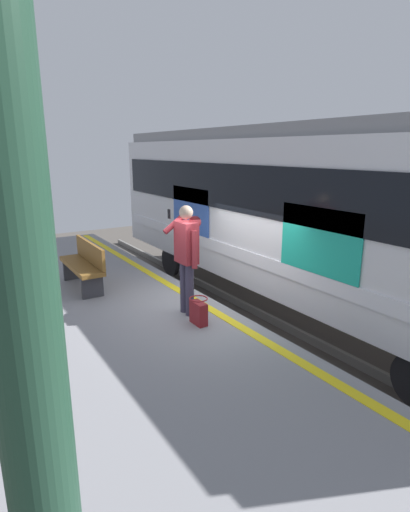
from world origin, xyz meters
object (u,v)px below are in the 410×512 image
object	(u,v)px
passenger	(187,251)
handbag	(199,312)
train_carriage	(299,204)
station_column	(24,325)
bench	(84,263)

from	to	relation	value
passenger	handbag	world-z (taller)	passenger
train_carriage	passenger	size ratio (longest dim) A/B	6.14
station_column	handbag	bearing A→B (deg)	-40.20
station_column	bench	size ratio (longest dim) A/B	2.41
passenger	station_column	xyz separation A→B (m)	(-3.86, 2.94, 0.91)
handbag	station_column	bearing A→B (deg)	139.80
passenger	bench	xyz separation A→B (m)	(2.22, 1.04, -0.57)
passenger	station_column	distance (m)	4.94
train_carriage	station_column	xyz separation A→B (m)	(-4.48, 5.99, 0.44)
station_column	passenger	bearing A→B (deg)	-37.30
passenger	bench	world-z (taller)	passenger
station_column	bench	bearing A→B (deg)	-17.36
station_column	bench	distance (m)	6.54
train_carriage	handbag	size ratio (longest dim) A/B	25.76
handbag	station_column	size ratio (longest dim) A/B	0.11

